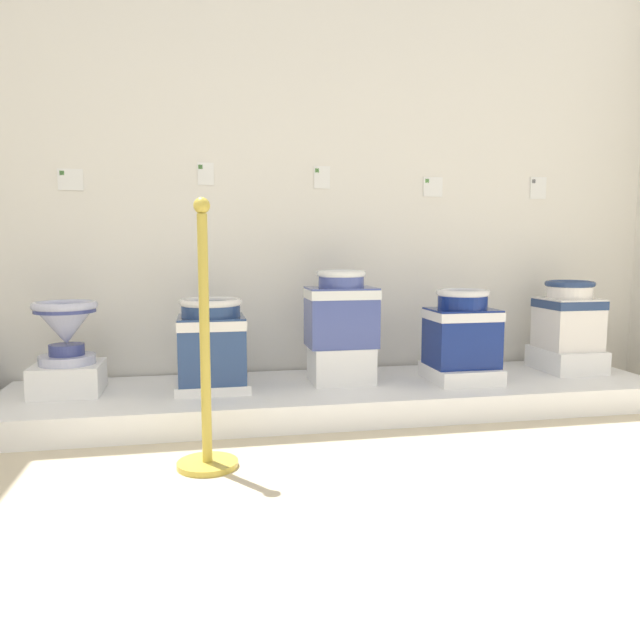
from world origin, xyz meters
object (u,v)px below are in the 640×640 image
(antique_toilet_rightmost, at_px, (211,338))
(plinth_block_leftmost, at_px, (461,373))
(antique_toilet_squat_floral, at_px, (66,326))
(info_placard_third, at_px, (322,177))
(info_placard_fifth, at_px, (538,188))
(antique_toilet_leftmost, at_px, (462,327))
(antique_toilet_broad_patterned, at_px, (341,308))
(plinth_block_squat_floral, at_px, (68,379))
(info_placard_first, at_px, (70,179))
(antique_toilet_tall_cobalt, at_px, (568,314))
(info_placard_second, at_px, (206,174))
(info_placard_fourth, at_px, (433,187))
(stanchion_post_near_left, at_px, (206,385))
(plinth_block_broad_patterned, at_px, (341,364))
(plinth_block_rightmost, at_px, (212,385))
(plinth_block_tall_cobalt, at_px, (566,359))

(antique_toilet_rightmost, bearing_deg, plinth_block_leftmost, -1.92)
(antique_toilet_squat_floral, bearing_deg, info_placard_third, 14.73)
(info_placard_fifth, bearing_deg, antique_toilet_squat_floral, -172.56)
(antique_toilet_leftmost, bearing_deg, antique_toilet_broad_patterned, 170.89)
(plinth_block_squat_floral, distance_m, antique_toilet_squat_floral, 0.27)
(plinth_block_leftmost, distance_m, antique_toilet_leftmost, 0.26)
(info_placard_first, bearing_deg, plinth_block_squat_floral, -87.93)
(plinth_block_squat_floral, distance_m, antique_toilet_tall_cobalt, 2.85)
(info_placard_first, bearing_deg, info_placard_second, -0.00)
(info_placard_fourth, height_order, stanchion_post_near_left, info_placard_fourth)
(antique_toilet_rightmost, height_order, antique_toilet_broad_patterned, antique_toilet_broad_patterned)
(info_placard_fourth, bearing_deg, plinth_block_broad_patterned, -150.26)
(info_placard_fourth, height_order, info_placard_fifth, info_placard_fifth)
(antique_toilet_rightmost, relative_size, antique_toilet_tall_cobalt, 1.05)
(antique_toilet_leftmost, height_order, info_placard_first, info_placard_first)
(info_placard_third, bearing_deg, plinth_block_rightmost, -146.70)
(antique_toilet_squat_floral, bearing_deg, info_placard_first, 92.07)
(plinth_block_tall_cobalt, height_order, info_placard_fifth, info_placard_fifth)
(antique_toilet_squat_floral, bearing_deg, antique_toilet_tall_cobalt, 0.34)
(plinth_block_squat_floral, height_order, antique_toilet_leftmost, antique_toilet_leftmost)
(plinth_block_rightmost, bearing_deg, antique_toilet_squat_floral, 174.02)
(plinth_block_broad_patterned, xyz_separation_m, stanchion_post_near_left, (-0.75, -0.82, 0.10))
(antique_toilet_tall_cobalt, height_order, info_placard_fifth, info_placard_fifth)
(antique_toilet_broad_patterned, xyz_separation_m, antique_toilet_tall_cobalt, (1.41, 0.03, -0.07))
(plinth_block_leftmost, distance_m, info_placard_fourth, 1.18)
(plinth_block_rightmost, relative_size, info_placard_third, 2.89)
(plinth_block_rightmost, distance_m, plinth_block_leftmost, 1.37)
(plinth_block_tall_cobalt, xyz_separation_m, info_placard_fourth, (-0.74, 0.35, 1.05))
(stanchion_post_near_left, bearing_deg, antique_toilet_tall_cobalt, 21.55)
(plinth_block_squat_floral, distance_m, plinth_block_leftmost, 2.09)
(antique_toilet_squat_floral, xyz_separation_m, info_placard_second, (0.72, 0.37, 0.81))
(stanchion_post_near_left, bearing_deg, info_placard_third, 59.24)
(stanchion_post_near_left, bearing_deg, info_placard_first, 120.03)
(antique_toilet_tall_cobalt, height_order, info_placard_second, info_placard_second)
(antique_toilet_squat_floral, bearing_deg, plinth_block_rightmost, -5.98)
(antique_toilet_broad_patterned, relative_size, antique_toilet_leftmost, 0.98)
(antique_toilet_broad_patterned, bearing_deg, stanchion_post_near_left, -132.29)
(antique_toilet_rightmost, bearing_deg, plinth_block_squat_floral, 174.02)
(antique_toilet_rightmost, relative_size, stanchion_post_near_left, 0.40)
(plinth_block_broad_patterned, xyz_separation_m, info_placard_fourth, (0.67, 0.38, 1.01))
(info_placard_fifth, bearing_deg, antique_toilet_leftmost, -145.91)
(antique_toilet_leftmost, bearing_deg, info_placard_first, 166.92)
(info_placard_first, bearing_deg, plinth_block_rightmost, -31.04)
(antique_toilet_leftmost, bearing_deg, info_placard_fourth, 89.24)
(plinth_block_rightmost, xyz_separation_m, info_placard_fourth, (1.37, 0.44, 1.09))
(info_placard_first, bearing_deg, info_placard_third, -0.00)
(plinth_block_rightmost, bearing_deg, info_placard_fourth, 17.87)
(antique_toilet_broad_patterned, xyz_separation_m, info_placard_third, (-0.03, 0.38, 0.74))
(plinth_block_squat_floral, height_order, info_placard_third, info_placard_third)
(antique_toilet_squat_floral, xyz_separation_m, info_placard_third, (1.40, 0.37, 0.81))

